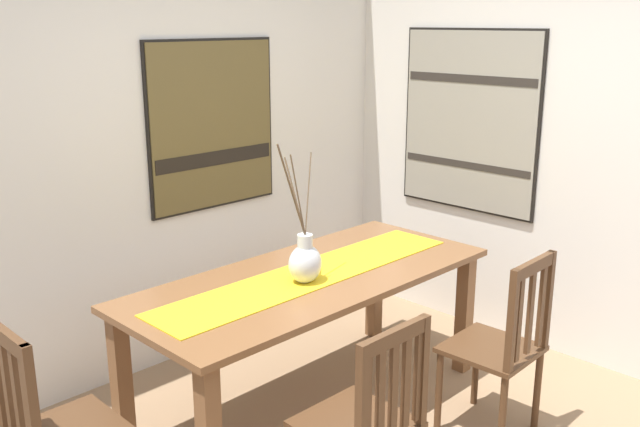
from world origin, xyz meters
name	(u,v)px	position (x,y,z in m)	size (l,w,h in m)	color
wall_back	(153,145)	(0.00, 1.86, 1.35)	(6.40, 0.12, 2.70)	silver
wall_side	(603,145)	(1.86, 0.00, 1.35)	(0.12, 6.40, 2.70)	silver
dining_table	(311,294)	(0.23, 0.78, 0.66)	(2.03, 0.86, 0.77)	brown
table_runner	(311,274)	(0.23, 0.78, 0.77)	(1.87, 0.36, 0.01)	gold
centerpiece_vase	(305,261)	(0.13, 0.72, 0.88)	(0.31, 0.24, 0.73)	silver
chair_1	(368,421)	(-0.28, -0.06, 0.50)	(0.43, 0.43, 0.94)	#4C301C
chair_2	(502,345)	(0.71, -0.09, 0.50)	(0.43, 0.43, 0.97)	#4C301C
painting_on_back_wall	(212,125)	(0.39, 1.79, 1.43)	(0.93, 0.05, 1.03)	black
painting_on_side_wall	(469,121)	(1.79, 0.87, 1.41)	(0.05, 1.02, 1.19)	black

